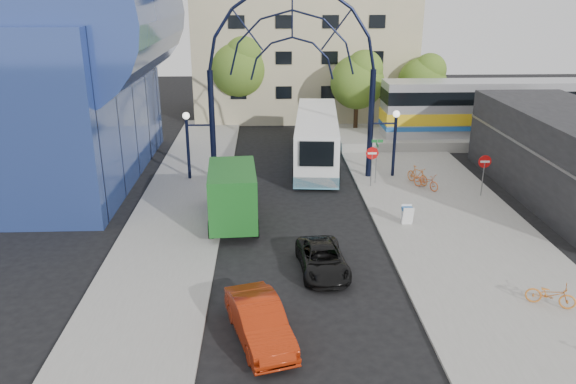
{
  "coord_description": "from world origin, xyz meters",
  "views": [
    {
      "loc": [
        -1.67,
        -20.6,
        11.63
      ],
      "look_at": [
        -0.58,
        6.0,
        1.97
      ],
      "focal_mm": 35.0,
      "sensor_mm": 36.0,
      "label": 1
    }
  ],
  "objects_px": {
    "red_sedan": "(260,321)",
    "bike_far_a": "(551,294)",
    "train_car": "(542,107)",
    "street_name_sign": "(377,152)",
    "black_suv": "(322,259)",
    "tree_north_c": "(424,79)",
    "city_bus": "(317,138)",
    "bike_near_a": "(426,181)",
    "sandwich_board": "(407,213)",
    "bike_near_b": "(418,175)",
    "tree_north_b": "(240,65)",
    "stop_sign": "(372,157)",
    "green_truck": "(233,194)",
    "gateway_arch": "(292,43)",
    "tree_north_a": "(359,79)",
    "do_not_enter_sign": "(484,166)"
  },
  "relations": [
    {
      "from": "tree_north_a",
      "to": "bike_far_a",
      "type": "relative_size",
      "value": 3.86
    },
    {
      "from": "green_truck",
      "to": "gateway_arch",
      "type": "bearing_deg",
      "value": 60.88
    },
    {
      "from": "bike_near_a",
      "to": "bike_near_b",
      "type": "relative_size",
      "value": 1.02
    },
    {
      "from": "bike_far_a",
      "to": "stop_sign",
      "type": "bearing_deg",
      "value": 43.52
    },
    {
      "from": "black_suv",
      "to": "bike_far_a",
      "type": "height_order",
      "value": "black_suv"
    },
    {
      "from": "train_car",
      "to": "bike_far_a",
      "type": "xyz_separation_m",
      "value": [
        -10.81,
        -24.17,
        -2.3
      ]
    },
    {
      "from": "gateway_arch",
      "to": "street_name_sign",
      "type": "relative_size",
      "value": 4.87
    },
    {
      "from": "train_car",
      "to": "red_sedan",
      "type": "xyz_separation_m",
      "value": [
        -21.97,
        -25.76,
        -2.17
      ]
    },
    {
      "from": "gateway_arch",
      "to": "street_name_sign",
      "type": "xyz_separation_m",
      "value": [
        5.2,
        -1.4,
        -6.43
      ]
    },
    {
      "from": "stop_sign",
      "to": "red_sedan",
      "type": "height_order",
      "value": "stop_sign"
    },
    {
      "from": "tree_north_a",
      "to": "bike_near_a",
      "type": "height_order",
      "value": "tree_north_a"
    },
    {
      "from": "tree_north_a",
      "to": "street_name_sign",
      "type": "bearing_deg",
      "value": -93.96
    },
    {
      "from": "train_car",
      "to": "green_truck",
      "type": "bearing_deg",
      "value": -147.17
    },
    {
      "from": "red_sedan",
      "to": "bike_far_a",
      "type": "relative_size",
      "value": 2.46
    },
    {
      "from": "green_truck",
      "to": "tree_north_b",
      "type": "bearing_deg",
      "value": 87.73
    },
    {
      "from": "black_suv",
      "to": "bike_near_a",
      "type": "bearing_deg",
      "value": 50.04
    },
    {
      "from": "gateway_arch",
      "to": "tree_north_c",
      "type": "xyz_separation_m",
      "value": [
        12.12,
        13.93,
        -4.28
      ]
    },
    {
      "from": "gateway_arch",
      "to": "train_car",
      "type": "xyz_separation_m",
      "value": [
        20.0,
        8.0,
        -5.66
      ]
    },
    {
      "from": "street_name_sign",
      "to": "city_bus",
      "type": "bearing_deg",
      "value": 124.65
    },
    {
      "from": "sandwich_board",
      "to": "tree_north_b",
      "type": "bearing_deg",
      "value": 111.59
    },
    {
      "from": "sandwich_board",
      "to": "train_car",
      "type": "height_order",
      "value": "train_car"
    },
    {
      "from": "stop_sign",
      "to": "street_name_sign",
      "type": "height_order",
      "value": "street_name_sign"
    },
    {
      "from": "stop_sign",
      "to": "green_truck",
      "type": "xyz_separation_m",
      "value": [
        -8.23,
        -5.11,
        -0.39
      ]
    },
    {
      "from": "city_bus",
      "to": "green_truck",
      "type": "height_order",
      "value": "city_bus"
    },
    {
      "from": "green_truck",
      "to": "bike_far_a",
      "type": "relative_size",
      "value": 3.58
    },
    {
      "from": "do_not_enter_sign",
      "to": "black_suv",
      "type": "xyz_separation_m",
      "value": [
        -10.28,
        -8.83,
        -1.39
      ]
    },
    {
      "from": "stop_sign",
      "to": "bike_far_a",
      "type": "bearing_deg",
      "value": -72.8
    },
    {
      "from": "train_car",
      "to": "tree_north_b",
      "type": "bearing_deg",
      "value": 161.64
    },
    {
      "from": "street_name_sign",
      "to": "red_sedan",
      "type": "relative_size",
      "value": 0.63
    },
    {
      "from": "red_sedan",
      "to": "do_not_enter_sign",
      "type": "bearing_deg",
      "value": 30.58
    },
    {
      "from": "red_sedan",
      "to": "bike_far_a",
      "type": "bearing_deg",
      "value": -7.98
    },
    {
      "from": "street_name_sign",
      "to": "bike_far_a",
      "type": "bearing_deg",
      "value": -74.89
    },
    {
      "from": "do_not_enter_sign",
      "to": "tree_north_b",
      "type": "height_order",
      "value": "tree_north_b"
    },
    {
      "from": "bike_near_a",
      "to": "bike_far_a",
      "type": "relative_size",
      "value": 1.03
    },
    {
      "from": "street_name_sign",
      "to": "bike_near_a",
      "type": "height_order",
      "value": "street_name_sign"
    },
    {
      "from": "tree_north_c",
      "to": "city_bus",
      "type": "xyz_separation_m",
      "value": [
        -10.23,
        -10.54,
        -2.47
      ]
    },
    {
      "from": "do_not_enter_sign",
      "to": "stop_sign",
      "type": "bearing_deg",
      "value": 162.12
    },
    {
      "from": "tree_north_c",
      "to": "bike_near_b",
      "type": "bearing_deg",
      "value": -105.51
    },
    {
      "from": "tree_north_c",
      "to": "bike_near_a",
      "type": "xyz_separation_m",
      "value": [
        -4.06,
        -16.59,
        -3.67
      ]
    },
    {
      "from": "train_car",
      "to": "tree_north_a",
      "type": "relative_size",
      "value": 3.59
    },
    {
      "from": "bike_near_a",
      "to": "bike_near_b",
      "type": "distance_m",
      "value": 1.03
    },
    {
      "from": "tree_north_a",
      "to": "tree_north_c",
      "type": "relative_size",
      "value": 1.08
    },
    {
      "from": "gateway_arch",
      "to": "red_sedan",
      "type": "xyz_separation_m",
      "value": [
        -1.97,
        -17.76,
        -7.82
      ]
    },
    {
      "from": "red_sedan",
      "to": "bike_near_a",
      "type": "relative_size",
      "value": 2.39
    },
    {
      "from": "street_name_sign",
      "to": "black_suv",
      "type": "xyz_separation_m",
      "value": [
        -4.48,
        -11.43,
        -1.54
      ]
    },
    {
      "from": "black_suv",
      "to": "sandwich_board",
      "type": "bearing_deg",
      "value": 40.46
    },
    {
      "from": "bike_near_a",
      "to": "sandwich_board",
      "type": "bearing_deg",
      "value": -150.19
    },
    {
      "from": "tree_north_b",
      "to": "bike_near_b",
      "type": "relative_size",
      "value": 4.37
    },
    {
      "from": "tree_north_b",
      "to": "bike_near_b",
      "type": "distance_m",
      "value": 21.61
    },
    {
      "from": "do_not_enter_sign",
      "to": "train_car",
      "type": "bearing_deg",
      "value": 53.13
    }
  ]
}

